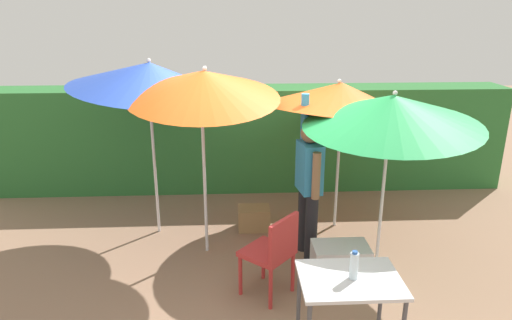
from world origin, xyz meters
The scene contains 12 objects.
ground_plane centered at (0.00, 0.00, 0.00)m, with size 24.00×24.00×0.00m, color #937056.
hedge_row centered at (0.00, 2.29, 0.81)m, with size 8.00×0.70×1.62m, color #2D7033.
umbrella_rainbow centered at (1.38, -0.17, 1.77)m, with size 1.88×1.88×2.05m.
umbrella_orange centered at (-0.57, 0.18, 2.00)m, with size 1.69×1.70×2.29m.
umbrella_yellow centered at (1.07, 0.79, 1.74)m, with size 2.00×1.99×2.11m.
umbrella_navy centered at (-1.24, 0.74, 2.01)m, with size 1.90×1.88×2.32m.
person_vendor centered at (0.58, 0.02, 0.93)m, with size 0.27×0.56×1.88m.
chair_plastic centered at (0.11, -0.76, 0.51)m, with size 0.62×0.62×0.89m.
cooler_box centered at (0.84, -0.58, 0.22)m, with size 0.58×0.37×0.44m, color silver.
crate_cardboard centered at (-0.01, 0.73, 0.15)m, with size 0.41×0.30×0.30m, color #9E7A4C.
folding_table centered at (0.64, -1.66, 0.67)m, with size 0.80×0.60×0.76m.
bottle_water centered at (0.66, -1.67, 0.88)m, with size 0.07×0.07×0.24m.
Camera 1 is at (-0.26, -4.76, 2.78)m, focal length 32.28 mm.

